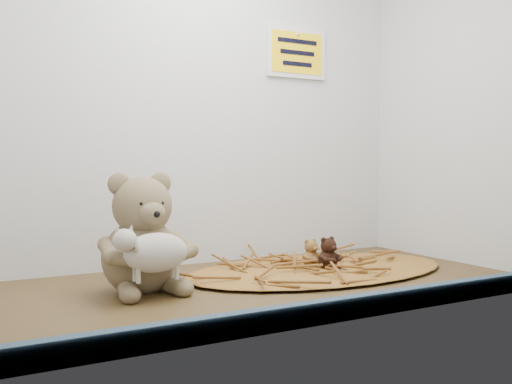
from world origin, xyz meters
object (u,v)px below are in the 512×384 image
main_teddy (142,232)px  mini_teddy_brown (328,252)px  toy_lamb (156,253)px  mini_teddy_tan (311,251)px

main_teddy → mini_teddy_brown: main_teddy is taller
mini_teddy_brown → toy_lamb: bearing=177.5°
main_teddy → mini_teddy_tan: (41.72, 2.32, -7.28)cm
main_teddy → toy_lamb: main_teddy is taller
toy_lamb → mini_teddy_brown: toy_lamb is taller
main_teddy → mini_teddy_tan: size_ratio=3.67×
toy_lamb → mini_teddy_tan: bearing=14.5°
mini_teddy_brown → mini_teddy_tan: bearing=95.6°
toy_lamb → mini_teddy_brown: size_ratio=2.14×
main_teddy → toy_lamb: (0.00, -8.43, -2.88)cm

